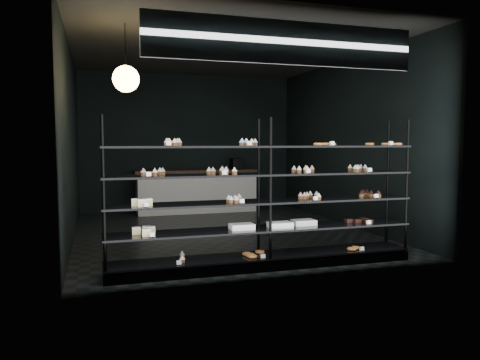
% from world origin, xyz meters
% --- Properties ---
extents(room, '(5.01, 6.01, 3.20)m').
position_xyz_m(room, '(0.00, 0.00, 1.60)').
color(room, black).
rests_on(room, ground).
extents(display_shelf, '(4.00, 0.50, 1.91)m').
position_xyz_m(display_shelf, '(-0.09, -2.45, 0.63)').
color(display_shelf, black).
rests_on(display_shelf, room).
extents(signage, '(3.30, 0.05, 0.50)m').
position_xyz_m(signage, '(0.00, -2.93, 2.75)').
color(signage, '#0D1341').
rests_on(signage, room).
extents(pendant_lamp, '(0.35, 0.35, 0.91)m').
position_xyz_m(pendant_lamp, '(-1.71, -1.53, 2.45)').
color(pendant_lamp, black).
rests_on(pendant_lamp, room).
extents(service_counter, '(2.81, 0.65, 1.23)m').
position_xyz_m(service_counter, '(0.09, 2.50, 0.50)').
color(service_counter, beige).
rests_on(service_counter, room).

